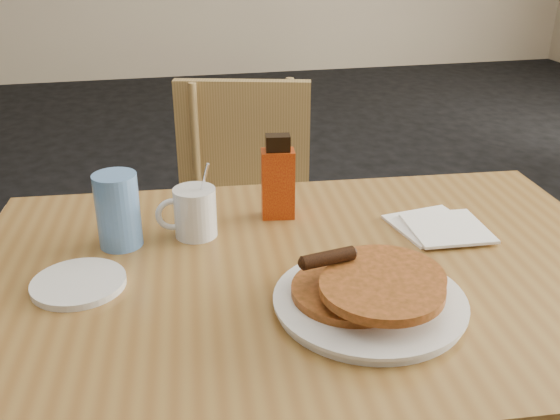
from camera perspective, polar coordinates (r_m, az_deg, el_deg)
The scene contains 8 objects.
main_table at distance 1.15m, azimuth 2.54°, elevation -7.10°, with size 1.32×0.94×0.75m.
chair_main_far at distance 1.89m, azimuth -2.78°, elevation 0.35°, with size 0.50×0.50×0.90m.
pancake_plate at distance 1.02m, azimuth 8.25°, elevation -7.60°, with size 0.31×0.31×0.09m.
coffee_mug at distance 1.23m, azimuth -7.89°, elevation -0.15°, with size 0.12×0.08×0.16m.
syrup_bottle at distance 1.29m, azimuth -0.19°, elevation 2.78°, with size 0.07×0.05×0.18m.
napkin_stack at distance 1.30m, azimuth 14.38°, elevation -1.50°, with size 0.18×0.19×0.01m.
blue_tumbler at distance 1.21m, azimuth -14.59°, elevation -0.04°, with size 0.08×0.08×0.14m, color #5686CA.
side_saucer at distance 1.12m, azimuth -17.93°, elevation -6.39°, with size 0.16×0.16×0.01m, color silver.
Camera 1 is at (-0.25, -0.96, 1.31)m, focal length 40.00 mm.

